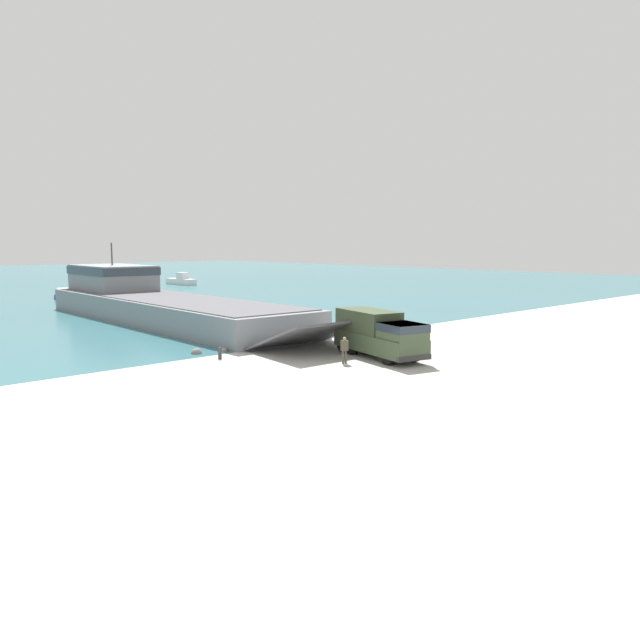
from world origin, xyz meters
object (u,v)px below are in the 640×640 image
object	(u,v)px
landing_craft	(154,301)
military_truck	(379,334)
moored_boat_a	(181,281)
mooring_bollard	(220,353)
soldier_on_ramp	(344,348)
moored_boat_b	(64,294)

from	to	relation	value
landing_craft	military_truck	distance (m)	28.42
moored_boat_a	military_truck	bearing A→B (deg)	-113.65
military_truck	moored_boat_a	xyz separation A→B (m)	(26.59, 70.31, -0.84)
landing_craft	mooring_bollard	distance (m)	23.07
soldier_on_ramp	moored_boat_b	world-z (taller)	soldier_on_ramp
landing_craft	moored_boat_b	distance (m)	29.85
moored_boat_b	mooring_bollard	distance (m)	52.50
soldier_on_ramp	mooring_bollard	bearing A→B (deg)	54.35
soldier_on_ramp	moored_boat_a	xyz separation A→B (m)	(29.76, 70.31, -0.24)
landing_craft	military_truck	bearing A→B (deg)	-86.44
moored_boat_a	mooring_bollard	bearing A→B (deg)	-121.32
mooring_bollard	military_truck	bearing A→B (deg)	-39.51
soldier_on_ramp	moored_boat_a	size ratio (longest dim) A/B	0.24
military_truck	moored_boat_b	xyz separation A→B (m)	(1.65, 58.13, -1.12)
military_truck	moored_boat_b	size ratio (longest dim) A/B	1.30
military_truck	soldier_on_ramp	bearing A→B (deg)	-76.59
landing_craft	military_truck	xyz separation A→B (m)	(0.79, -28.41, -0.20)
military_truck	mooring_bollard	world-z (taller)	military_truck
moored_boat_a	moored_boat_b	distance (m)	27.76
moored_boat_a	mooring_bollard	xyz separation A→B (m)	(-34.49, -63.81, -0.30)
moored_boat_b	mooring_bollard	xyz separation A→B (m)	(-9.54, -51.62, -0.02)
soldier_on_ramp	landing_craft	bearing A→B (deg)	13.54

